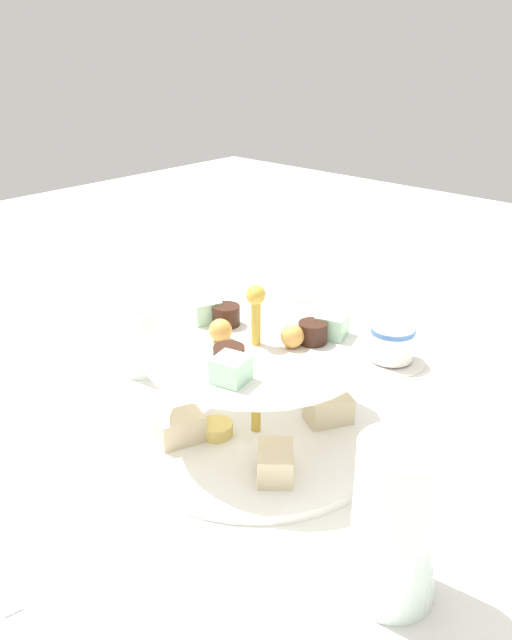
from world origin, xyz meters
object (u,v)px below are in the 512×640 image
Objects in this scene: tiered_serving_stand at (256,396)px; water_glass_tall_right at (397,523)px; water_glass_short_left at (298,319)px; teacup_with_saucer at (392,345)px; water_glass_mid_back at (140,339)px.

water_glass_tall_right is at bearing 68.56° from tiered_serving_stand.
teacup_with_saucer is at bearing 107.85° from water_glass_short_left.
water_glass_short_left is (-0.30, -0.34, -0.03)m from water_glass_tall_right.
water_glass_tall_right is 0.40m from teacup_with_saucer.
teacup_with_saucer is at bearing 136.01° from water_glass_mid_back.
water_glass_tall_right is at bearing 48.40° from water_glass_short_left.
water_glass_short_left is 0.22m from water_glass_mid_back.
water_glass_mid_back is at bearing -27.50° from water_glass_short_left.
water_glass_tall_right reaches higher than teacup_with_saucer.
teacup_with_saucer is at bearing -148.12° from water_glass_tall_right.
water_glass_short_left is (-0.21, -0.11, -0.01)m from tiered_serving_stand.
water_glass_short_left is 0.86× the size of teacup_with_saucer.
water_glass_tall_right is at bearing 31.88° from teacup_with_saucer.
water_glass_tall_right is 0.45m from water_glass_mid_back.
tiered_serving_stand is 0.24m from water_glass_short_left.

